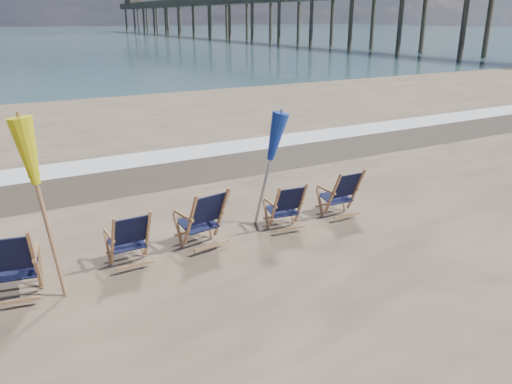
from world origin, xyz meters
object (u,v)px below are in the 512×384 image
beach_chair_3 (301,205)px  beach_chair_0 (35,263)px  umbrella_yellow (37,161)px  beach_chair_4 (356,191)px  beach_chair_1 (148,236)px  beach_chair_2 (222,215)px  umbrella_blue (267,141)px  fishing_pier (244,11)px

beach_chair_3 → beach_chair_0: bearing=9.7°
beach_chair_3 → umbrella_yellow: 4.45m
beach_chair_0 → beach_chair_4: (5.68, 0.30, -0.06)m
beach_chair_3 → beach_chair_1: bearing=5.8°
beach_chair_2 → umbrella_blue: umbrella_blue is taller
beach_chair_2 → beach_chair_3: 1.51m
fishing_pier → beach_chair_0: bearing=-119.9°
beach_chair_3 → beach_chair_4: size_ratio=0.93×
umbrella_blue → beach_chair_1: bearing=-167.7°
beach_chair_0 → fishing_pier: (41.44, 71.99, 4.10)m
beach_chair_4 → umbrella_yellow: size_ratio=0.40×
umbrella_blue → fishing_pier: 80.48m
beach_chair_1 → beach_chair_3: size_ratio=1.03×
beach_chair_2 → beach_chair_4: 2.78m
beach_chair_0 → fishing_pier: size_ratio=0.01×
umbrella_yellow → beach_chair_0: bearing=179.9°
beach_chair_4 → umbrella_blue: bearing=-16.5°
fishing_pier → beach_chair_3: bearing=-117.3°
beach_chair_2 → fishing_pier: (38.54, 71.60, 4.12)m
fishing_pier → umbrella_yellow: bearing=-119.8°
beach_chair_1 → fishing_pier: 82.12m
beach_chair_3 → umbrella_yellow: size_ratio=0.37×
beach_chair_3 → umbrella_blue: size_ratio=0.44×
beach_chair_3 → umbrella_blue: umbrella_blue is taller
beach_chair_1 → umbrella_blue: size_ratio=0.46×
beach_chair_0 → beach_chair_3: size_ratio=1.20×
beach_chair_1 → beach_chair_2: beach_chair_2 is taller
beach_chair_0 → beach_chair_1: bearing=-158.7°
beach_chair_3 → fishing_pier: bearing=-111.2°
beach_chair_3 → umbrella_blue: bearing=-47.2°
beach_chair_4 → fishing_pier: (35.76, 71.69, 4.16)m
beach_chair_1 → umbrella_yellow: bearing=10.6°
beach_chair_1 → beach_chair_0: bearing=9.1°
beach_chair_1 → umbrella_blue: 2.68m
beach_chair_4 → fishing_pier: 80.22m
umbrella_yellow → umbrella_blue: bearing=12.1°
beach_chair_3 → fishing_pier: size_ratio=0.01×
beach_chair_3 → beach_chair_4: 1.28m
beach_chair_3 → beach_chair_4: beach_chair_4 is taller
umbrella_yellow → umbrella_blue: size_ratio=1.18×
beach_chair_0 → beach_chair_1: beach_chair_0 is taller
beach_chair_4 → umbrella_yellow: (-5.47, -0.30, 1.42)m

